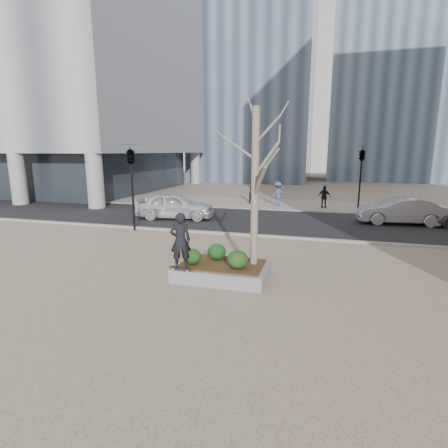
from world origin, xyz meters
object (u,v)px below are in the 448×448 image
(skateboard, at_px, (181,269))
(skateboarder, at_px, (180,241))
(police_car, at_px, (175,206))
(planter, at_px, (222,271))

(skateboard, height_order, skateboarder, skateboarder)
(police_car, bearing_deg, skateboarder, -164.31)
(planter, bearing_deg, skateboard, -141.34)
(skateboard, height_order, police_car, police_car)
(skateboarder, height_order, police_car, skateboarder)
(skateboarder, distance_m, police_car, 11.06)
(skateboarder, xyz_separation_m, police_car, (-4.58, 10.05, -0.57))
(skateboard, relative_size, police_car, 0.16)
(skateboard, bearing_deg, police_car, 121.94)
(planter, distance_m, police_car, 10.80)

